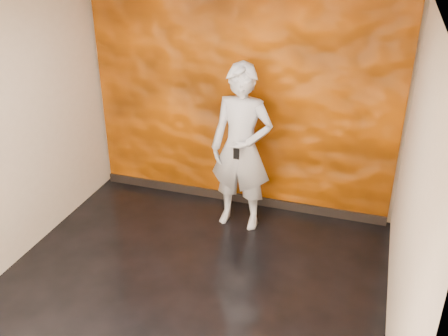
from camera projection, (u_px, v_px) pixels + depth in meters
room at (180, 170)px, 4.56m from camera, size 4.02×4.02×2.81m
feature_wall at (240, 104)px, 6.24m from camera, size 3.90×0.06×2.75m
baseboard at (238, 197)px, 6.79m from camera, size 3.90×0.04×0.12m
man at (241, 149)px, 5.90m from camera, size 0.76×0.52×2.05m
phone at (236, 154)px, 5.63m from camera, size 0.07×0.02×0.13m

